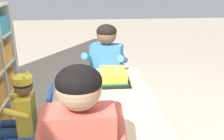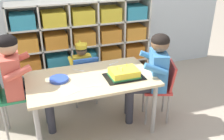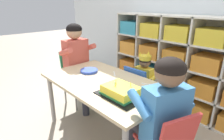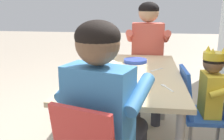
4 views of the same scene
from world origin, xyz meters
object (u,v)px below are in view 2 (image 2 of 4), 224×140
fork_scattered_mid_table (79,70)px  guest_at_table_side (152,69)px  classroom_chair_blue (84,77)px  adult_helper_seated (20,75)px  child_with_crown (81,64)px  fork_near_child_seat (113,64)px  classroom_chair_guest_side (161,86)px  birthday_cake_on_tray (124,74)px  paper_plate_stack (59,79)px  activity_table (91,83)px  fork_beside_plate_stack (95,86)px  classroom_chair_adult_side (11,96)px

fork_scattered_mid_table → guest_at_table_side: bearing=-159.7°
classroom_chair_blue → adult_helper_seated: bearing=24.3°
child_with_crown → adult_helper_seated: adult_helper_seated is taller
classroom_chair_blue → fork_near_child_seat: (0.29, -0.25, 0.24)m
adult_helper_seated → fork_near_child_seat: 1.01m
classroom_chair_guest_side → birthday_cake_on_tray: birthday_cake_on_tray is taller
child_with_crown → classroom_chair_guest_side: (0.73, -0.71, -0.08)m
classroom_chair_blue → adult_helper_seated: adult_helper_seated is taller
child_with_crown → classroom_chair_blue: bearing=89.8°
guest_at_table_side → paper_plate_stack: 0.99m
activity_table → child_with_crown: child_with_crown is taller
child_with_crown → guest_at_table_side: size_ratio=0.79×
classroom_chair_guest_side → fork_scattered_mid_table: 0.92m
fork_near_child_seat → fork_beside_plate_stack: same height
guest_at_table_side → fork_scattered_mid_table: 0.79m
guest_at_table_side → classroom_chair_guest_side: bearing=90.0°
paper_plate_stack → fork_scattered_mid_table: (0.24, 0.16, -0.01)m
activity_table → fork_beside_plate_stack: (-0.01, -0.18, 0.07)m
classroom_chair_blue → fork_scattered_mid_table: bearing=66.0°
birthday_cake_on_tray → fork_scattered_mid_table: size_ratio=3.25×
classroom_chair_blue → fork_scattered_mid_table: 0.40m
guest_at_table_side → child_with_crown: bearing=-118.3°
fork_beside_plate_stack → child_with_crown: bearing=-90.8°
classroom_chair_adult_side → paper_plate_stack: 0.51m
classroom_chair_blue → activity_table: bearing=83.1°
paper_plate_stack → fork_scattered_mid_table: paper_plate_stack is taller
guest_at_table_side → fork_near_child_seat: 0.46m
adult_helper_seated → classroom_chair_guest_side: size_ratio=1.59×
activity_table → child_with_crown: (0.04, 0.61, -0.05)m
child_with_crown → classroom_chair_guest_side: 1.02m
activity_table → birthday_cake_on_tray: (0.32, -0.10, 0.10)m
birthday_cake_on_tray → paper_plate_stack: 0.65m
activity_table → guest_at_table_side: (0.67, -0.06, 0.08)m
paper_plate_stack → fork_scattered_mid_table: bearing=34.0°
classroom_chair_blue → fork_near_child_seat: bearing=136.9°
activity_table → fork_near_child_seat: fork_near_child_seat is taller
guest_at_table_side → activity_table: bearing=-76.4°
fork_scattered_mid_table → classroom_chair_adult_side: bearing=44.6°
activity_table → adult_helper_seated: (-0.67, 0.14, 0.14)m
child_with_crown → adult_helper_seated: size_ratio=0.74×
classroom_chair_guest_side → adult_helper_seated: bearing=-80.8°
fork_near_child_seat → classroom_chair_adult_side: bearing=162.8°
classroom_chair_guest_side → guest_at_table_side: bearing=-90.0°
child_with_crown → birthday_cake_on_tray: bearing=109.5°
classroom_chair_adult_side → paper_plate_stack: bearing=-102.1°
classroom_chair_guest_side → birthday_cake_on_tray: size_ratio=1.77×
activity_table → birthday_cake_on_tray: bearing=-17.1°
classroom_chair_blue → child_with_crown: child_with_crown is taller
paper_plate_stack → activity_table: bearing=-8.0°
birthday_cake_on_tray → fork_scattered_mid_table: birthday_cake_on_tray is taller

